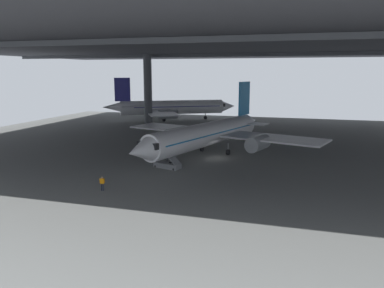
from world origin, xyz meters
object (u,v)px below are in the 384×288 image
object	(u,v)px
crew_worker_near_nose	(102,183)
airplane_distant	(170,107)
boarding_stairs	(167,162)
airplane_main	(208,134)
crew_worker_by_stairs	(168,154)

from	to	relation	value
crew_worker_near_nose	airplane_distant	distance (m)	61.36
boarding_stairs	airplane_distant	bearing A→B (deg)	109.35
airplane_main	crew_worker_by_stairs	xyz separation A→B (m)	(-4.75, -5.10, -2.36)
boarding_stairs	crew_worker_by_stairs	distance (m)	4.15
airplane_main	airplane_distant	size ratio (longest dim) A/B	1.03
airplane_main	crew_worker_by_stairs	distance (m)	7.35
crew_worker_by_stairs	airplane_distant	world-z (taller)	airplane_distant
airplane_main	airplane_distant	xyz separation A→B (m)	(-20.35, 39.31, 0.04)
boarding_stairs	crew_worker_near_nose	bearing A→B (deg)	-105.63
crew_worker_by_stairs	airplane_distant	xyz separation A→B (m)	(-15.61, 44.40, 2.41)
airplane_main	crew_worker_near_nose	size ratio (longest dim) A/B	21.42
airplane_main	crew_worker_by_stairs	bearing A→B (deg)	-132.96
boarding_stairs	crew_worker_by_stairs	xyz separation A→B (m)	(-1.36, 3.91, 0.26)
crew_worker_near_nose	boarding_stairs	bearing A→B (deg)	74.37
boarding_stairs	airplane_distant	world-z (taller)	airplane_distant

